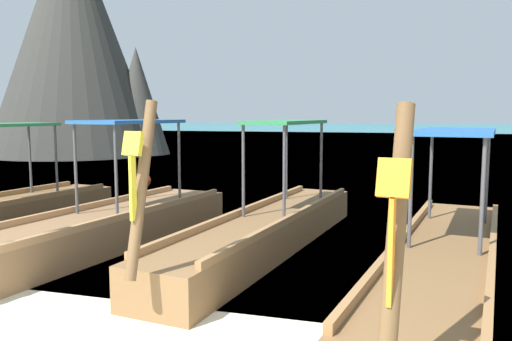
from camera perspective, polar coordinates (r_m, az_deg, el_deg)
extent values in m
plane|color=#147A89|center=(65.27, 14.48, 4.16)|extent=(120.00, 120.00, 0.00)
cylinder|color=#4C4C51|center=(12.11, -23.82, 1.16)|extent=(0.06, 0.06, 1.46)
cylinder|color=#4C4C51|center=(11.54, -21.32, 1.04)|extent=(0.06, 0.06, 1.46)
cube|color=#2D844C|center=(11.15, -26.49, 4.56)|extent=(1.26, 2.27, 0.06)
cube|color=olive|center=(8.95, -16.56, -6.41)|extent=(2.17, 5.97, 0.55)
cube|color=#AF7F52|center=(9.27, -19.24, -4.01)|extent=(0.97, 5.32, 0.10)
cube|color=#AF7F52|center=(8.51, -13.79, -4.73)|extent=(0.97, 5.32, 0.10)
cylinder|color=#4C4C51|center=(8.97, -19.41, 0.13)|extent=(0.06, 0.06, 1.49)
cylinder|color=#4C4C51|center=(8.39, -15.30, -0.14)|extent=(0.06, 0.06, 1.49)
cylinder|color=#4C4C51|center=(10.28, -12.47, 1.08)|extent=(0.06, 0.06, 1.49)
cylinder|color=#4C4C51|center=(9.77, -8.53, 0.90)|extent=(0.06, 0.06, 1.49)
cube|color=#235BA3|center=(9.29, -13.87, 5.29)|extent=(1.35, 2.10, 0.06)
cube|color=brown|center=(8.42, 1.26, -6.96)|extent=(1.89, 6.56, 0.54)
cube|color=#9F7246|center=(8.54, -1.61, -4.56)|extent=(0.90, 5.92, 0.10)
cube|color=#9F7246|center=(8.19, 4.26, -5.05)|extent=(0.90, 5.92, 0.10)
cylinder|color=brown|center=(5.37, -12.65, -2.03)|extent=(0.20, 0.56, 1.82)
cube|color=yellow|center=(5.23, -13.53, 2.93)|extent=(0.21, 0.14, 0.25)
cube|color=yellow|center=(5.26, -13.53, -1.94)|extent=(0.04, 0.08, 0.65)
cylinder|color=#4C4C51|center=(8.25, -1.42, -0.07)|extent=(0.06, 0.06, 1.49)
cylinder|color=#4C4C51|center=(7.97, 3.16, -0.30)|extent=(0.06, 0.06, 1.49)
cylinder|color=#4C4C51|center=(10.03, 3.39, 1.05)|extent=(0.06, 0.06, 1.49)
cylinder|color=#4C4C51|center=(9.80, 7.25, 0.89)|extent=(0.06, 0.06, 1.49)
cube|color=#2D844C|center=(8.95, 3.32, 5.39)|extent=(1.14, 2.24, 0.06)
cube|color=brown|center=(7.09, 20.14, -10.07)|extent=(2.27, 6.93, 0.50)
cube|color=#996C3F|center=(7.08, 15.73, -7.41)|extent=(1.08, 6.22, 0.10)
cube|color=#996C3F|center=(6.99, 24.81, -7.94)|extent=(1.08, 6.22, 0.10)
cylinder|color=brown|center=(3.43, 15.24, -7.69)|extent=(0.21, 0.61, 1.80)
cube|color=orange|center=(3.24, 15.08, -0.82)|extent=(0.22, 0.15, 0.25)
cube|color=orange|center=(3.31, 14.79, -8.79)|extent=(0.04, 0.08, 0.68)
cylinder|color=#4C4C51|center=(6.77, 16.81, -2.36)|extent=(0.06, 0.06, 1.42)
cylinder|color=#4C4C51|center=(6.69, 23.86, -2.72)|extent=(0.06, 0.06, 1.42)
cylinder|color=#4C4C51|center=(8.78, 18.85, -0.50)|extent=(0.06, 0.06, 1.42)
cylinder|color=#4C4C51|center=(8.73, 24.28, -0.76)|extent=(0.06, 0.06, 1.42)
cube|color=#235BA3|center=(7.67, 21.24, 4.04)|extent=(1.36, 2.38, 0.06)
cone|color=#383833|center=(30.34, -19.74, 14.04)|extent=(9.17, 9.17, 12.96)
cone|color=#3D3D38|center=(29.05, -13.10, 7.52)|extent=(3.49, 3.49, 5.82)
sphere|color=#EA5119|center=(15.65, -12.42, -1.11)|extent=(0.45, 0.45, 0.45)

